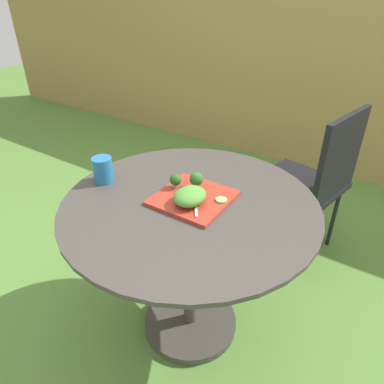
% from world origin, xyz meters
% --- Properties ---
extents(ground_plane, '(12.00, 12.00, 0.00)m').
position_xyz_m(ground_plane, '(0.00, 0.00, 0.00)').
color(ground_plane, '#568438').
extents(bamboo_fence, '(8.00, 0.08, 1.47)m').
position_xyz_m(bamboo_fence, '(0.00, 1.99, 0.74)').
color(bamboo_fence, '#9E7F47').
rests_on(bamboo_fence, ground_plane).
extents(patio_table, '(0.99, 0.99, 0.71)m').
position_xyz_m(patio_table, '(0.00, 0.00, 0.48)').
color(patio_table, '#423D38').
rests_on(patio_table, ground_plane).
extents(patio_chair, '(0.52, 0.52, 0.90)m').
position_xyz_m(patio_chair, '(0.27, 0.82, 0.53)').
color(patio_chair, black).
rests_on(patio_chair, ground_plane).
extents(salad_plate, '(0.28, 0.28, 0.01)m').
position_xyz_m(salad_plate, '(0.00, 0.02, 0.72)').
color(salad_plate, '#AD3323').
rests_on(salad_plate, patio_table).
extents(drinking_glass, '(0.08, 0.08, 0.11)m').
position_xyz_m(drinking_glass, '(-0.39, -0.06, 0.76)').
color(drinking_glass, '#236BA8').
rests_on(drinking_glass, patio_table).
extents(fork, '(0.10, 0.14, 0.00)m').
position_xyz_m(fork, '(0.03, -0.01, 0.73)').
color(fork, silver).
rests_on(fork, salad_plate).
extents(lettuce_mound, '(0.11, 0.14, 0.06)m').
position_xyz_m(lettuce_mound, '(0.01, -0.02, 0.75)').
color(lettuce_mound, '#519338').
rests_on(lettuce_mound, salad_plate).
extents(broccoli_floret_0, '(0.05, 0.05, 0.06)m').
position_xyz_m(broccoli_floret_0, '(-0.03, 0.09, 0.76)').
color(broccoli_floret_0, '#99B770').
rests_on(broccoli_floret_0, salad_plate).
extents(broccoli_floret_1, '(0.05, 0.05, 0.06)m').
position_xyz_m(broccoli_floret_1, '(-0.09, 0.04, 0.76)').
color(broccoli_floret_1, '#99B770').
rests_on(broccoli_floret_1, salad_plate).
extents(cucumber_slice_0, '(0.04, 0.04, 0.01)m').
position_xyz_m(cucumber_slice_0, '(0.11, 0.05, 0.73)').
color(cucumber_slice_0, '#8EB766').
rests_on(cucumber_slice_0, salad_plate).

